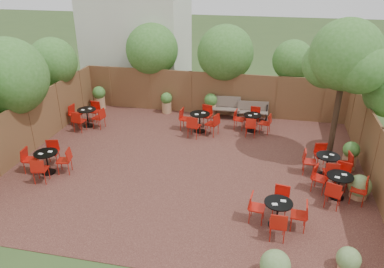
# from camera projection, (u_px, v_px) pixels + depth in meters

# --- Properties ---
(ground) EXTENTS (80.00, 80.00, 0.00)m
(ground) POSITION_uv_depth(u_px,v_px,m) (188.00, 165.00, 13.14)
(ground) COLOR #354F23
(ground) RESTS_ON ground
(courtyard_paving) EXTENTS (12.00, 10.00, 0.02)m
(courtyard_paving) POSITION_uv_depth(u_px,v_px,m) (188.00, 165.00, 13.14)
(courtyard_paving) COLOR #3A1C17
(courtyard_paving) RESTS_ON ground
(fence_back) EXTENTS (12.00, 0.08, 2.00)m
(fence_back) POSITION_uv_depth(u_px,v_px,m) (212.00, 94.00, 17.16)
(fence_back) COLOR brown
(fence_back) RESTS_ON ground
(fence_left) EXTENTS (0.08, 10.00, 2.00)m
(fence_left) POSITION_uv_depth(u_px,v_px,m) (31.00, 125.00, 13.85)
(fence_left) COLOR brown
(fence_left) RESTS_ON ground
(fence_right) EXTENTS (0.08, 10.00, 2.00)m
(fence_right) POSITION_uv_depth(u_px,v_px,m) (376.00, 157.00, 11.59)
(fence_right) COLOR brown
(fence_right) RESTS_ON ground
(neighbour_building) EXTENTS (5.00, 4.00, 8.00)m
(neighbour_building) POSITION_uv_depth(u_px,v_px,m) (137.00, 15.00, 19.39)
(neighbour_building) COLOR beige
(neighbour_building) RESTS_ON ground
(overhang_foliage) EXTENTS (15.55, 10.78, 2.78)m
(overhang_foliage) POSITION_uv_depth(u_px,v_px,m) (118.00, 68.00, 14.54)
(overhang_foliage) COLOR #356A22
(overhang_foliage) RESTS_ON ground
(courtyard_tree) EXTENTS (2.59, 2.49, 4.95)m
(courtyard_tree) POSITION_uv_depth(u_px,v_px,m) (345.00, 60.00, 12.11)
(courtyard_tree) COLOR black
(courtyard_tree) RESTS_ON courtyard_paving
(park_bench_left) EXTENTS (1.61, 0.59, 0.98)m
(park_bench_left) POSITION_uv_depth(u_px,v_px,m) (223.00, 107.00, 16.92)
(park_bench_left) COLOR brown
(park_bench_left) RESTS_ON courtyard_paving
(park_bench_right) EXTENTS (1.40, 0.53, 0.85)m
(park_bench_right) POSITION_uv_depth(u_px,v_px,m) (253.00, 111.00, 16.68)
(park_bench_right) COLOR brown
(park_bench_right) RESTS_ON courtyard_paving
(bistro_tables) EXTENTS (11.45, 7.64, 0.94)m
(bistro_tables) POSITION_uv_depth(u_px,v_px,m) (207.00, 147.00, 13.39)
(bistro_tables) COLOR black
(bistro_tables) RESTS_ON courtyard_paving
(planters) EXTENTS (11.42, 4.38, 1.12)m
(planters) POSITION_uv_depth(u_px,v_px,m) (189.00, 110.00, 16.39)
(planters) COLOR #AC7D56
(planters) RESTS_ON courtyard_paving
(low_shrubs) EXTENTS (3.14, 4.48, 0.74)m
(low_shrubs) POSITION_uv_depth(u_px,v_px,m) (328.00, 228.00, 9.49)
(low_shrubs) COLOR #AC7D56
(low_shrubs) RESTS_ON courtyard_paving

